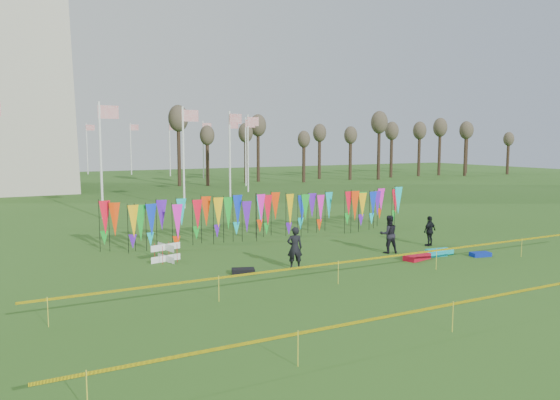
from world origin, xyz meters
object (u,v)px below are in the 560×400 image
kite_bag_turquoise (436,254)px  kite_bag_black (243,271)px  kite_bag_blue (480,254)px  person_mid (389,234)px  box_kite (166,253)px  person_left (295,248)px  kite_bag_teal (439,252)px  person_right (430,231)px  kite_bag_red (417,257)px

kite_bag_turquoise → kite_bag_black: (-9.37, 1.14, 0.01)m
kite_bag_turquoise → kite_bag_blue: same height
person_mid → kite_bag_black: bearing=21.3°
box_kite → person_mid: (10.02, -3.11, 0.50)m
person_left → person_mid: 5.63m
kite_bag_teal → kite_bag_blue: bearing=-43.2°
box_kite → kite_bag_black: bearing=-58.8°
box_kite → person_right: 13.30m
kite_bag_black → kite_bag_teal: kite_bag_teal is taller
kite_bag_red → kite_bag_teal: size_ratio=1.09×
box_kite → kite_bag_turquoise: size_ratio=0.86×
kite_bag_blue → kite_bag_teal: bearing=136.8°
kite_bag_blue → kite_bag_black: size_ratio=1.00×
kite_bag_teal → kite_bag_turquoise: bearing=-150.8°
kite_bag_teal → person_left: bearing=175.1°
person_left → kite_bag_teal: size_ratio=1.45×
person_mid → kite_bag_red: person_mid is taller
kite_bag_turquoise → kite_bag_blue: size_ratio=1.05×
box_kite → kite_bag_blue: size_ratio=0.90×
kite_bag_teal → person_mid: bearing=145.3°
kite_bag_red → kite_bag_teal: 1.82m
person_left → person_mid: (5.58, 0.71, 0.02)m
kite_bag_red → kite_bag_black: 8.16m
kite_bag_blue → person_left: bearing=167.9°
kite_bag_red → person_left: bearing=169.5°
box_kite → kite_bag_red: (10.22, -4.90, -0.29)m
kite_bag_turquoise → person_left: bearing=172.8°
person_mid → kite_bag_blue: (3.32, -2.63, -0.82)m
person_left → kite_bag_black: person_left is taller
kite_bag_teal → box_kite: bearing=159.5°
kite_bag_black → kite_bag_teal: bearing=-5.2°
box_kite → person_mid: bearing=-17.3°
box_kite → kite_bag_black: 4.20m
person_right → kite_bag_turquoise: person_right is taller
kite_bag_blue → kite_bag_red: bearing=164.9°
person_mid → kite_bag_black: size_ratio=2.00×
person_mid → person_right: bearing=-154.5°
person_mid → kite_bag_turquoise: (1.52, -1.61, -0.82)m
person_left → person_mid: person_mid is taller
box_kite → person_mid: person_mid is taller
box_kite → person_mid: size_ratio=0.45×
box_kite → person_left: (4.44, -3.83, 0.48)m
box_kite → kite_bag_teal: size_ratio=0.67×
person_right → kite_bag_black: person_right is taller
kite_bag_red → kite_bag_turquoise: bearing=7.5°
person_mid → person_left: bearing=25.1°
person_left → person_right: bearing=-153.2°
person_right → kite_bag_turquoise: bearing=41.7°
kite_bag_red → person_right: bearing=38.0°
person_left → kite_bag_teal: 7.62m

